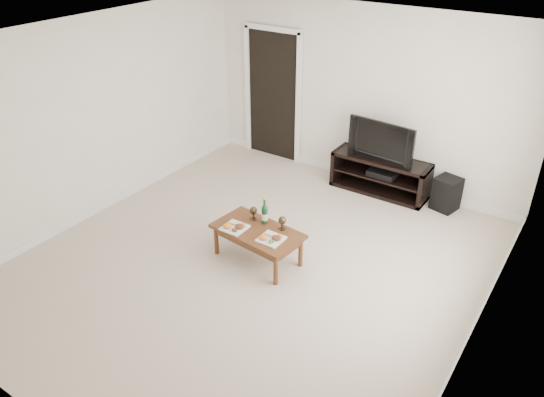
{
  "coord_description": "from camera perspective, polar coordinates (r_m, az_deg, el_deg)",
  "views": [
    {
      "loc": [
        3.03,
        -4.13,
        3.75
      ],
      "look_at": [
        -0.0,
        0.4,
        0.7
      ],
      "focal_mm": 35.0,
      "sensor_mm": 36.0,
      "label": 1
    }
  ],
  "objects": [
    {
      "name": "floor",
      "position": [
        6.35,
        -1.99,
        -7.0
      ],
      "size": [
        5.5,
        5.5,
        0.0
      ],
      "primitive_type": "plane",
      "color": "beige",
      "rests_on": "ground"
    },
    {
      "name": "back_wall",
      "position": [
        7.93,
        9.79,
        10.78
      ],
      "size": [
        5.0,
        0.04,
        2.6
      ],
      "primitive_type": "cube",
      "color": "silver",
      "rests_on": "ground"
    },
    {
      "name": "ceiling",
      "position": [
        5.25,
        -2.5,
        16.74
      ],
      "size": [
        5.0,
        5.5,
        0.04
      ],
      "primitive_type": "cube",
      "color": "white",
      "rests_on": "back_wall"
    },
    {
      "name": "doorway",
      "position": [
        8.69,
        0.11,
        10.94
      ],
      "size": [
        0.9,
        0.02,
        2.05
      ],
      "primitive_type": "cube",
      "color": "black",
      "rests_on": "ground"
    },
    {
      "name": "media_console",
      "position": [
        7.9,
        11.54,
        2.49
      ],
      "size": [
        1.42,
        0.45,
        0.55
      ],
      "primitive_type": "cube",
      "color": "black",
      "rests_on": "ground"
    },
    {
      "name": "television",
      "position": [
        7.67,
        11.96,
        6.24
      ],
      "size": [
        1.01,
        0.22,
        0.58
      ],
      "primitive_type": "imported",
      "rotation": [
        0.0,
        0.0,
        -0.09
      ],
      "color": "black",
      "rests_on": "media_console"
    },
    {
      "name": "av_receiver",
      "position": [
        7.86,
        11.82,
        2.71
      ],
      "size": [
        0.41,
        0.31,
        0.08
      ],
      "primitive_type": "cube",
      "rotation": [
        0.0,
        0.0,
        -0.02
      ],
      "color": "black",
      "rests_on": "media_console"
    },
    {
      "name": "subwoofer",
      "position": [
        7.71,
        18.25,
        0.5
      ],
      "size": [
        0.38,
        0.38,
        0.47
      ],
      "primitive_type": "cube",
      "rotation": [
        0.0,
        0.0,
        -0.23
      ],
      "color": "black",
      "rests_on": "ground"
    },
    {
      "name": "coffee_table",
      "position": [
        6.3,
        -1.55,
        -4.99
      ],
      "size": [
        1.11,
        0.68,
        0.42
      ],
      "primitive_type": "cube",
      "rotation": [
        0.0,
        0.0,
        -0.11
      ],
      "color": "brown",
      "rests_on": "ground"
    },
    {
      "name": "plate_left",
      "position": [
        6.21,
        -4.05,
        -2.96
      ],
      "size": [
        0.27,
        0.27,
        0.07
      ],
      "primitive_type": "cube",
      "color": "white",
      "rests_on": "coffee_table"
    },
    {
      "name": "plate_right",
      "position": [
        5.99,
        -0.11,
        -4.2
      ],
      "size": [
        0.27,
        0.27,
        0.07
      ],
      "primitive_type": "cube",
      "color": "white",
      "rests_on": "coffee_table"
    },
    {
      "name": "wine_bottle",
      "position": [
        6.23,
        -0.8,
        -1.25
      ],
      "size": [
        0.07,
        0.07,
        0.35
      ],
      "primitive_type": "cylinder",
      "color": "#103C1C",
      "rests_on": "coffee_table"
    },
    {
      "name": "goblet_left",
      "position": [
        6.35,
        -2.0,
        -1.57
      ],
      "size": [
        0.09,
        0.09,
        0.17
      ],
      "primitive_type": null,
      "color": "#38301E",
      "rests_on": "coffee_table"
    },
    {
      "name": "goblet_right",
      "position": [
        6.15,
        1.1,
        -2.66
      ],
      "size": [
        0.09,
        0.09,
        0.17
      ],
      "primitive_type": null,
      "color": "#38301E",
      "rests_on": "coffee_table"
    }
  ]
}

